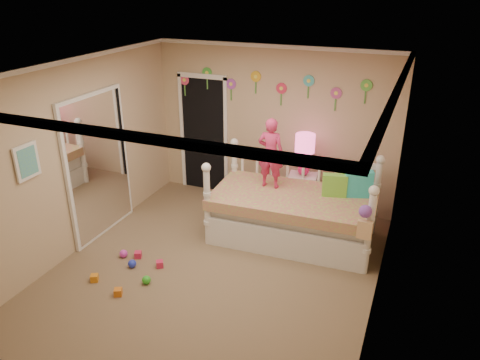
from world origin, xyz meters
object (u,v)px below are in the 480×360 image
at_px(daybed, 293,199).
at_px(table_lamp, 305,148).
at_px(child, 271,153).
at_px(nightstand, 302,195).

relative_size(daybed, table_lamp, 3.52).
bearing_deg(table_lamp, child, -120.81).
height_order(daybed, nightstand, daybed).
xyz_separation_m(child, table_lamp, (0.35, 0.58, -0.07)).
bearing_deg(daybed, nightstand, 91.83).
xyz_separation_m(daybed, table_lamp, (-0.06, 0.72, 0.52)).
relative_size(child, table_lamp, 1.57).
bearing_deg(table_lamp, nightstand, 63.43).
height_order(nightstand, table_lamp, table_lamp).
bearing_deg(daybed, child, 158.62).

